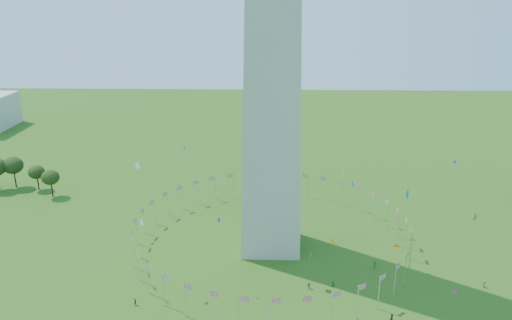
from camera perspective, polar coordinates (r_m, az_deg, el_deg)
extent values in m
cylinder|color=silver|center=(154.98, 16.78, -8.08)|extent=(0.24, 0.24, 9.00)
cylinder|color=silver|center=(160.83, 15.96, -6.98)|extent=(0.24, 0.24, 9.00)
cylinder|color=silver|center=(166.31, 14.81, -6.00)|extent=(0.24, 0.24, 9.00)
cylinder|color=silver|center=(171.29, 13.39, -5.13)|extent=(0.24, 0.24, 9.00)
cylinder|color=silver|center=(175.66, 11.74, -4.39)|extent=(0.24, 0.24, 9.00)
cylinder|color=silver|center=(179.34, 9.93, -3.78)|extent=(0.24, 0.24, 9.00)
cylinder|color=silver|center=(182.27, 7.98, -3.30)|extent=(0.24, 0.24, 9.00)
cylinder|color=silver|center=(184.39, 5.93, -2.95)|extent=(0.24, 0.24, 9.00)
cylinder|color=silver|center=(185.66, 3.81, -2.73)|extent=(0.24, 0.24, 9.00)
cylinder|color=silver|center=(186.07, 1.67, -2.65)|extent=(0.24, 0.24, 9.00)
cylinder|color=silver|center=(185.61, -0.48, -2.69)|extent=(0.24, 0.24, 9.00)
cylinder|color=silver|center=(184.28, -2.59, -2.88)|extent=(0.24, 0.24, 9.00)
cylinder|color=silver|center=(182.12, -4.65, -3.19)|extent=(0.24, 0.24, 9.00)
cylinder|color=silver|center=(179.14, -6.60, -3.64)|extent=(0.24, 0.24, 9.00)
cylinder|color=silver|center=(175.42, -8.42, -4.22)|extent=(0.24, 0.24, 9.00)
cylinder|color=silver|center=(171.01, -10.06, -4.94)|extent=(0.24, 0.24, 9.00)
cylinder|color=silver|center=(166.00, -11.48, -5.78)|extent=(0.24, 0.24, 9.00)
cylinder|color=silver|center=(160.49, -12.64, -6.75)|extent=(0.24, 0.24, 9.00)
cylinder|color=silver|center=(154.62, -13.46, -7.84)|extent=(0.24, 0.24, 9.00)
cylinder|color=silver|center=(148.51, -13.90, -9.04)|extent=(0.24, 0.24, 9.00)
cylinder|color=silver|center=(142.35, -13.89, -10.32)|extent=(0.24, 0.24, 9.00)
cylinder|color=silver|center=(136.32, -13.36, -11.67)|extent=(0.24, 0.24, 9.00)
cylinder|color=silver|center=(130.64, -12.25, -13.02)|extent=(0.24, 0.24, 9.00)
cylinder|color=silver|center=(125.54, -10.52, -14.32)|extent=(0.24, 0.24, 9.00)
cylinder|color=silver|center=(121.25, -8.17, -15.50)|extent=(0.24, 0.24, 9.00)
cylinder|color=silver|center=(118.00, -5.26, -16.44)|extent=(0.24, 0.24, 9.00)
cylinder|color=silver|center=(115.99, -1.91, -17.06)|extent=(0.24, 0.24, 9.00)
cylinder|color=silver|center=(115.33, 1.68, -17.30)|extent=(0.24, 0.24, 9.00)
cylinder|color=silver|center=(116.07, 5.27, -17.11)|extent=(0.24, 0.24, 9.00)
cylinder|color=silver|center=(118.17, 8.62, -16.54)|extent=(0.24, 0.24, 9.00)
cylinder|color=silver|center=(121.48, 11.52, -15.64)|extent=(0.24, 0.24, 9.00)
cylinder|color=silver|center=(125.82, 13.86, -14.50)|extent=(0.24, 0.24, 9.00)
cylinder|color=silver|center=(130.96, 15.58, -13.23)|extent=(0.24, 0.24, 9.00)
cylinder|color=silver|center=(136.67, 16.69, -11.89)|extent=(0.24, 0.24, 9.00)
cylinder|color=silver|center=(142.72, 17.22, -10.56)|extent=(0.24, 0.24, 9.00)
cylinder|color=silver|center=(148.88, 17.23, -9.28)|extent=(0.24, 0.24, 9.00)
imported|color=#163922|center=(133.79, 8.80, -13.83)|extent=(1.10, 1.18, 1.60)
imported|color=#37194C|center=(132.21, 6.07, -14.09)|extent=(1.26, 0.90, 1.77)
imported|color=black|center=(129.02, -13.64, -15.47)|extent=(0.52, 0.72, 1.84)
imported|color=slate|center=(144.59, 24.62, -12.75)|extent=(1.04, 0.84, 1.86)
imported|color=#194023|center=(143.74, 13.43, -11.58)|extent=(0.82, 1.33, 2.00)
imported|color=black|center=(124.84, 15.25, -16.93)|extent=(0.87, 1.03, 1.78)
plane|color=orange|center=(133.99, 15.78, -9.43)|extent=(1.91, 1.30, 2.02)
plane|color=blue|center=(87.78, 16.92, -3.76)|extent=(1.57, 1.10, 1.92)
plane|color=white|center=(125.20, -13.41, -0.66)|extent=(0.57, 1.72, 1.80)
plane|color=#CC2699|center=(142.31, -8.18, 1.41)|extent=(0.62, 1.54, 1.50)
plane|color=blue|center=(125.12, -4.28, -6.88)|extent=(1.01, 0.68, 1.17)
plane|color=blue|center=(128.33, 11.01, -2.74)|extent=(1.49, 1.56, 1.93)
plane|color=white|center=(131.01, 9.95, -1.18)|extent=(0.16, 1.16, 1.15)
plane|color=#CC2699|center=(126.23, 21.79, -13.89)|extent=(1.47, 1.26, 1.42)
plane|color=green|center=(129.66, 6.24, -10.79)|extent=(1.53, 1.82, 2.01)
plane|color=white|center=(155.41, -12.94, -6.97)|extent=(1.39, 1.78, 2.04)
plane|color=blue|center=(144.50, 21.77, -0.21)|extent=(0.96, 0.60, 1.13)
plane|color=white|center=(124.08, 23.76, -6.01)|extent=(1.43, 1.62, 2.10)
plane|color=orange|center=(117.73, 8.80, -9.22)|extent=(1.36, 2.32, 2.41)
ellipsoid|color=#2A4517|center=(213.56, -25.92, -1.31)|extent=(7.68, 7.68, 12.01)
ellipsoid|color=#2A4517|center=(207.74, -23.71, -1.89)|extent=(6.11, 6.11, 9.54)
ellipsoid|color=#2A4517|center=(198.66, -22.36, -2.53)|extent=(6.48, 6.48, 10.12)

